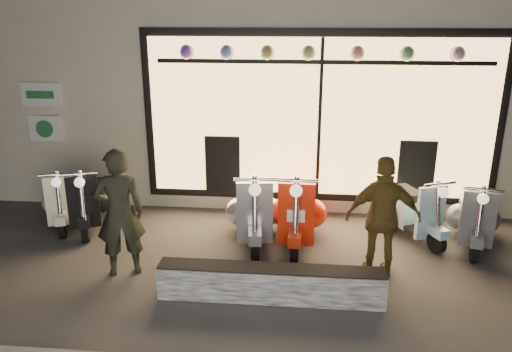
{
  "coord_description": "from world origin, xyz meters",
  "views": [
    {
      "loc": [
        0.55,
        -5.57,
        3.1
      ],
      "look_at": [
        -0.04,
        0.6,
        1.05
      ],
      "focal_mm": 35.0,
      "sensor_mm": 36.0,
      "label": 1
    }
  ],
  "objects": [
    {
      "name": "scooter_black",
      "position": [
        -2.7,
        1.24,
        0.39
      ],
      "size": [
        0.74,
        1.34,
        0.96
      ],
      "rotation": [
        0.0,
        0.0,
        0.35
      ],
      "color": "black",
      "rests_on": "ground"
    },
    {
      "name": "shop_building",
      "position": [
        0.0,
        4.98,
        2.1
      ],
      "size": [
        10.2,
        6.23,
        4.2
      ],
      "color": "beige",
      "rests_on": "ground"
    },
    {
      "name": "scooter_red",
      "position": [
        0.51,
        1.01,
        0.43
      ],
      "size": [
        0.49,
        1.5,
        1.08
      ],
      "rotation": [
        0.0,
        0.0,
        -0.03
      ],
      "color": "black",
      "rests_on": "ground"
    },
    {
      "name": "scooter_cream",
      "position": [
        -3.08,
        1.29,
        0.37
      ],
      "size": [
        0.72,
        1.27,
        0.92
      ],
      "rotation": [
        0.0,
        0.0,
        0.37
      ],
      "color": "black",
      "rests_on": "ground"
    },
    {
      "name": "graffiti_barrier",
      "position": [
        0.24,
        -0.65,
        0.2
      ],
      "size": [
        2.53,
        0.28,
        0.4
      ],
      "primitive_type": "cube",
      "color": "black",
      "rests_on": "ground"
    },
    {
      "name": "scooter_grey",
      "position": [
        2.98,
        1.15,
        0.38
      ],
      "size": [
        0.64,
        1.34,
        0.95
      ],
      "rotation": [
        0.0,
        0.0,
        -0.25
      ],
      "color": "black",
      "rests_on": "ground"
    },
    {
      "name": "ground",
      "position": [
        0.0,
        0.0,
        0.0
      ],
      "size": [
        40.0,
        40.0,
        0.0
      ],
      "primitive_type": "plane",
      "color": "#383533",
      "rests_on": "ground"
    },
    {
      "name": "man",
      "position": [
        -1.61,
        -0.22,
        0.8
      ],
      "size": [
        0.68,
        0.56,
        1.6
      ],
      "primitive_type": "imported",
      "rotation": [
        0.0,
        0.0,
        3.5
      ],
      "color": "black",
      "rests_on": "ground"
    },
    {
      "name": "scooter_silver",
      "position": [
        -0.11,
        1.01,
        0.43
      ],
      "size": [
        0.58,
        1.5,
        1.07
      ],
      "rotation": [
        0.0,
        0.0,
        0.11
      ],
      "color": "black",
      "rests_on": "ground"
    },
    {
      "name": "woman",
      "position": [
        1.54,
        0.05,
        0.76
      ],
      "size": [
        0.89,
        0.37,
        1.52
      ],
      "primitive_type": "imported",
      "rotation": [
        0.0,
        0.0,
        3.14
      ],
      "color": "brown",
      "rests_on": "ground"
    },
    {
      "name": "scooter_blue",
      "position": [
        2.11,
        1.33,
        0.38
      ],
      "size": [
        0.76,
        1.28,
        0.94
      ],
      "rotation": [
        0.0,
        0.0,
        0.41
      ],
      "color": "black",
      "rests_on": "ground"
    }
  ]
}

